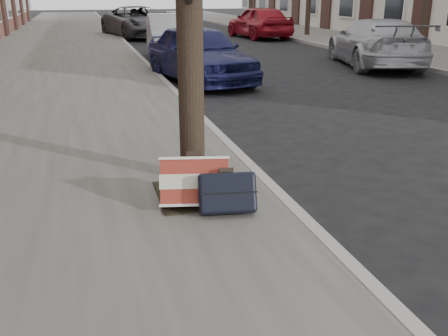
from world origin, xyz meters
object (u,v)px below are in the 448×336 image
object	(u,v)px
car_near_front	(199,53)
suitcase_navy	(227,192)
suitcase_red	(195,182)
car_near_mid	(174,38)

from	to	relation	value
car_near_front	suitcase_navy	bearing A→B (deg)	-111.58
suitcase_red	car_near_mid	size ratio (longest dim) A/B	0.15
suitcase_navy	suitcase_red	bearing A→B (deg)	146.90
suitcase_red	car_near_front	world-z (taller)	car_near_front
suitcase_navy	car_near_front	world-z (taller)	car_near_front
suitcase_navy	car_near_mid	world-z (taller)	car_near_mid
car_near_front	car_near_mid	bearing A→B (deg)	78.38
suitcase_navy	car_near_mid	distance (m)	11.38
car_near_front	car_near_mid	xyz separation A→B (m)	(0.09, 3.76, 0.03)
suitcase_navy	car_near_front	xyz separation A→B (m)	(1.50, 7.50, 0.33)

